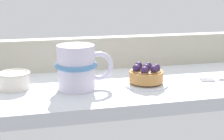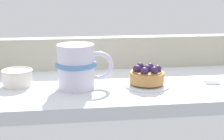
{
  "view_description": "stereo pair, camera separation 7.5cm",
  "coord_description": "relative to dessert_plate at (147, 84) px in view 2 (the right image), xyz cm",
  "views": [
    {
      "loc": [
        -20.42,
        -74.22,
        23.19
      ],
      "look_at": [
        -3.84,
        -3.87,
        4.13
      ],
      "focal_mm": 51.36,
      "sensor_mm": 36.0,
      "label": 1
    },
    {
      "loc": [
        -13.08,
        -75.55,
        23.19
      ],
      "look_at": [
        -3.84,
        -3.87,
        4.13
      ],
      "focal_mm": 51.36,
      "sensor_mm": 36.0,
      "label": 2
    }
  ],
  "objects": [
    {
      "name": "ground_plane",
      "position": [
        -4.47,
        4.22,
        -1.9
      ],
      "size": [
        89.77,
        33.61,
        2.97
      ],
      "primitive_type": "cube",
      "color": "silver"
    },
    {
      "name": "window_rail_back",
      "position": [
        -4.47,
        19.0,
        4.07
      ],
      "size": [
        87.98,
        4.06,
        8.98
      ],
      "primitive_type": "cube",
      "color": "#B2AD99",
      "rests_on": "ground_plane"
    },
    {
      "name": "dessert_plate",
      "position": [
        0.0,
        0.0,
        0.0
      ],
      "size": [
        10.71,
        10.71,
        0.89
      ],
      "color": "silver",
      "rests_on": "ground_plane"
    },
    {
      "name": "raspberry_tart",
      "position": [
        -0.02,
        -0.02,
        2.27
      ],
      "size": [
        8.11,
        8.11,
        4.41
      ],
      "color": "#B77F42",
      "rests_on": "dessert_plate"
    },
    {
      "name": "coffee_mug",
      "position": [
        -16.33,
        0.71,
        4.82
      ],
      "size": [
        13.6,
        9.76,
        10.34
      ],
      "color": "silver",
      "rests_on": "ground_plane"
    },
    {
      "name": "sugar_bowl",
      "position": [
        -30.58,
        4.18,
        1.7
      ],
      "size": [
        7.37,
        7.37,
        3.96
      ],
      "color": "silver",
      "rests_on": "ground_plane"
    }
  ]
}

